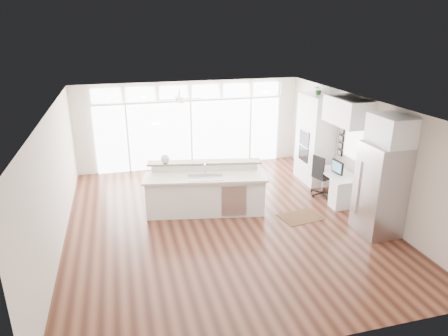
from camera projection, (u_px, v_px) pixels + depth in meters
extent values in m
cube|color=#3D1D13|center=(223.00, 221.00, 9.32)|extent=(7.00, 8.00, 0.02)
cube|color=white|center=(223.00, 106.00, 8.39)|extent=(7.00, 8.00, 0.02)
cube|color=beige|center=(191.00, 125.00, 12.49)|extent=(7.00, 0.04, 2.70)
cube|color=beige|center=(301.00, 265.00, 5.22)|extent=(7.00, 0.04, 2.70)
cube|color=beige|center=(55.00, 181.00, 8.01)|extent=(0.04, 8.00, 2.70)
cube|color=beige|center=(362.00, 154.00, 9.70)|extent=(0.04, 8.00, 2.70)
cube|color=white|center=(191.00, 134.00, 12.54)|extent=(5.80, 0.06, 2.08)
cube|color=white|center=(190.00, 92.00, 12.08)|extent=(5.90, 0.06, 0.40)
cube|color=silver|center=(355.00, 143.00, 9.90)|extent=(0.04, 0.85, 0.85)
cube|color=white|center=(179.00, 96.00, 10.89)|extent=(1.16, 1.16, 0.32)
cube|color=beige|center=(221.00, 105.00, 8.58)|extent=(3.40, 3.00, 0.02)
cube|color=white|center=(315.00, 139.00, 11.29)|extent=(0.64, 1.20, 2.50)
cube|color=white|center=(338.00, 187.00, 10.22)|extent=(0.72, 1.30, 0.76)
cube|color=white|center=(348.00, 111.00, 9.56)|extent=(0.64, 1.30, 0.64)
cube|color=#B4B4B9|center=(380.00, 189.00, 8.50)|extent=(0.76, 0.90, 2.00)
cube|color=white|center=(391.00, 130.00, 8.07)|extent=(0.64, 0.90, 0.60)
cube|color=black|center=(341.00, 142.00, 10.51)|extent=(0.06, 0.22, 0.80)
cube|color=white|center=(205.00, 190.00, 9.54)|extent=(3.05, 1.61, 1.15)
cube|color=#311D0F|center=(300.00, 217.00, 9.47)|extent=(1.03, 0.82, 0.01)
cube|color=black|center=(323.00, 176.00, 10.50)|extent=(0.71, 0.68, 1.12)
sphere|color=silver|center=(165.00, 159.00, 9.61)|extent=(0.27, 0.27, 0.22)
cube|color=black|center=(337.00, 167.00, 10.01)|extent=(0.11, 0.44, 0.37)
cube|color=white|center=(331.00, 174.00, 10.02)|extent=(0.15, 0.34, 0.02)
imported|color=#255123|center=(319.00, 91.00, 10.83)|extent=(0.30, 0.33, 0.23)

